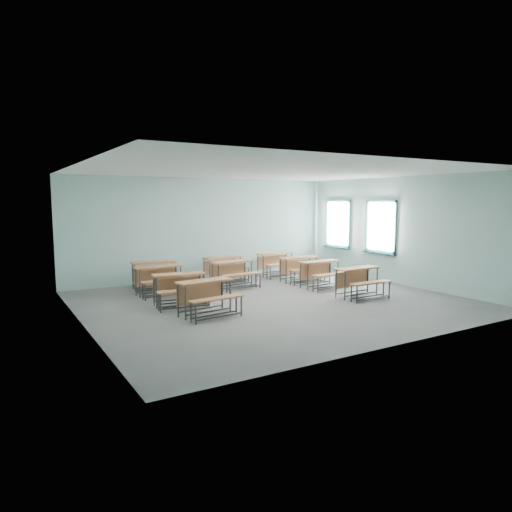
{
  "coord_description": "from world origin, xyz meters",
  "views": [
    {
      "loc": [
        -6.09,
        -9.33,
        2.5
      ],
      "look_at": [
        0.2,
        1.2,
        1.0
      ],
      "focal_mm": 32.0,
      "sensor_mm": 36.0,
      "label": 1
    }
  ],
  "objects_px": {
    "desk_unit_r2c2": "(301,265)",
    "desk_unit_r3c2": "(277,261)",
    "desk_unit_r2c0": "(160,276)",
    "desk_unit_r1c2": "(322,270)",
    "desk_unit_r3c0": "(155,271)",
    "desk_unit_r1c0": "(180,285)",
    "desk_unit_r3c1": "(224,265)",
    "desk_unit_r2c1": "(234,270)",
    "desk_unit_r0c0": "(207,292)",
    "desk_unit_r0c2": "(360,278)"
  },
  "relations": [
    {
      "from": "desk_unit_r0c2",
      "to": "desk_unit_r2c0",
      "type": "relative_size",
      "value": 1.0
    },
    {
      "from": "desk_unit_r1c2",
      "to": "desk_unit_r0c2",
      "type": "bearing_deg",
      "value": -92.09
    },
    {
      "from": "desk_unit_r2c0",
      "to": "desk_unit_r3c2",
      "type": "distance_m",
      "value": 4.46
    },
    {
      "from": "desk_unit_r2c0",
      "to": "desk_unit_r0c2",
      "type": "bearing_deg",
      "value": -34.93
    },
    {
      "from": "desk_unit_r1c0",
      "to": "desk_unit_r3c0",
      "type": "distance_m",
      "value": 2.38
    },
    {
      "from": "desk_unit_r0c2",
      "to": "desk_unit_r2c2",
      "type": "relative_size",
      "value": 1.0
    },
    {
      "from": "desk_unit_r1c0",
      "to": "desk_unit_r3c2",
      "type": "bearing_deg",
      "value": 36.89
    },
    {
      "from": "desk_unit_r0c0",
      "to": "desk_unit_r2c0",
      "type": "height_order",
      "value": "same"
    },
    {
      "from": "desk_unit_r3c2",
      "to": "desk_unit_r2c1",
      "type": "bearing_deg",
      "value": -153.76
    },
    {
      "from": "desk_unit_r1c0",
      "to": "desk_unit_r2c0",
      "type": "bearing_deg",
      "value": 96.96
    },
    {
      "from": "desk_unit_r1c0",
      "to": "desk_unit_r3c0",
      "type": "xyz_separation_m",
      "value": [
        0.18,
        2.37,
        0.0
      ]
    },
    {
      "from": "desk_unit_r0c0",
      "to": "desk_unit_r2c0",
      "type": "bearing_deg",
      "value": 86.97
    },
    {
      "from": "desk_unit_r1c2",
      "to": "desk_unit_r3c0",
      "type": "height_order",
      "value": "same"
    },
    {
      "from": "desk_unit_r1c2",
      "to": "desk_unit_r3c0",
      "type": "relative_size",
      "value": 0.97
    },
    {
      "from": "desk_unit_r1c2",
      "to": "desk_unit_r2c1",
      "type": "height_order",
      "value": "same"
    },
    {
      "from": "desk_unit_r2c0",
      "to": "desk_unit_r3c2",
      "type": "xyz_separation_m",
      "value": [
        4.35,
        0.99,
        0.0
      ]
    },
    {
      "from": "desk_unit_r2c2",
      "to": "desk_unit_r3c0",
      "type": "relative_size",
      "value": 0.95
    },
    {
      "from": "desk_unit_r2c0",
      "to": "desk_unit_r3c1",
      "type": "xyz_separation_m",
      "value": [
        2.38,
        0.94,
        0.0
      ]
    },
    {
      "from": "desk_unit_r3c1",
      "to": "desk_unit_r1c2",
      "type": "bearing_deg",
      "value": -57.93
    },
    {
      "from": "desk_unit_r1c0",
      "to": "desk_unit_r2c1",
      "type": "distance_m",
      "value": 2.57
    },
    {
      "from": "desk_unit_r0c0",
      "to": "desk_unit_r0c2",
      "type": "bearing_deg",
      "value": -10.68
    },
    {
      "from": "desk_unit_r1c0",
      "to": "desk_unit_r0c0",
      "type": "bearing_deg",
      "value": -73.92
    },
    {
      "from": "desk_unit_r0c2",
      "to": "desk_unit_r3c0",
      "type": "height_order",
      "value": "same"
    },
    {
      "from": "desk_unit_r2c2",
      "to": "desk_unit_r2c1",
      "type": "bearing_deg",
      "value": 175.84
    },
    {
      "from": "desk_unit_r1c2",
      "to": "desk_unit_r3c2",
      "type": "xyz_separation_m",
      "value": [
        0.03,
        2.39,
        0.0
      ]
    },
    {
      "from": "desk_unit_r2c1",
      "to": "desk_unit_r1c0",
      "type": "bearing_deg",
      "value": -153.34
    },
    {
      "from": "desk_unit_r2c1",
      "to": "desk_unit_r3c2",
      "type": "relative_size",
      "value": 1.05
    },
    {
      "from": "desk_unit_r3c1",
      "to": "desk_unit_r2c1",
      "type": "bearing_deg",
      "value": -109.42
    },
    {
      "from": "desk_unit_r2c2",
      "to": "desk_unit_r1c2",
      "type": "bearing_deg",
      "value": -92.32
    },
    {
      "from": "desk_unit_r2c1",
      "to": "desk_unit_r3c2",
      "type": "distance_m",
      "value": 2.45
    },
    {
      "from": "desk_unit_r3c0",
      "to": "desk_unit_r3c1",
      "type": "bearing_deg",
      "value": 6.61
    },
    {
      "from": "desk_unit_r2c0",
      "to": "desk_unit_r3c0",
      "type": "bearing_deg",
      "value": 78.83
    },
    {
      "from": "desk_unit_r0c2",
      "to": "desk_unit_r3c1",
      "type": "xyz_separation_m",
      "value": [
        -1.96,
        3.86,
        0.0
      ]
    },
    {
      "from": "desk_unit_r0c0",
      "to": "desk_unit_r1c0",
      "type": "distance_m",
      "value": 1.16
    },
    {
      "from": "desk_unit_r1c0",
      "to": "desk_unit_r1c2",
      "type": "height_order",
      "value": "same"
    },
    {
      "from": "desk_unit_r3c1",
      "to": "desk_unit_r2c0",
      "type": "bearing_deg",
      "value": -166.25
    },
    {
      "from": "desk_unit_r3c0",
      "to": "desk_unit_r3c1",
      "type": "relative_size",
      "value": 0.98
    },
    {
      "from": "desk_unit_r0c0",
      "to": "desk_unit_r2c1",
      "type": "distance_m",
      "value": 3.22
    },
    {
      "from": "desk_unit_r3c2",
      "to": "desk_unit_r0c0",
      "type": "bearing_deg",
      "value": -139.72
    },
    {
      "from": "desk_unit_r0c2",
      "to": "desk_unit_r2c0",
      "type": "distance_m",
      "value": 5.23
    },
    {
      "from": "desk_unit_r0c0",
      "to": "desk_unit_r3c2",
      "type": "xyz_separation_m",
      "value": [
        4.19,
        3.61,
        0.0
      ]
    },
    {
      "from": "desk_unit_r3c0",
      "to": "desk_unit_r2c2",
      "type": "bearing_deg",
      "value": -10.09
    },
    {
      "from": "desk_unit_r0c0",
      "to": "desk_unit_r3c1",
      "type": "xyz_separation_m",
      "value": [
        2.22,
        3.55,
        0.0
      ]
    },
    {
      "from": "desk_unit_r0c0",
      "to": "desk_unit_r0c2",
      "type": "relative_size",
      "value": 1.06
    },
    {
      "from": "desk_unit_r2c0",
      "to": "desk_unit_r2c1",
      "type": "bearing_deg",
      "value": -3.79
    },
    {
      "from": "desk_unit_r2c1",
      "to": "desk_unit_r3c0",
      "type": "relative_size",
      "value": 1.0
    },
    {
      "from": "desk_unit_r2c2",
      "to": "desk_unit_r3c2",
      "type": "xyz_separation_m",
      "value": [
        -0.03,
        1.29,
        0.0
      ]
    },
    {
      "from": "desk_unit_r2c0",
      "to": "desk_unit_r3c2",
      "type": "relative_size",
      "value": 1.01
    },
    {
      "from": "desk_unit_r2c0",
      "to": "desk_unit_r2c2",
      "type": "relative_size",
      "value": 1.0
    },
    {
      "from": "desk_unit_r1c0",
      "to": "desk_unit_r3c0",
      "type": "bearing_deg",
      "value": 93.25
    }
  ]
}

